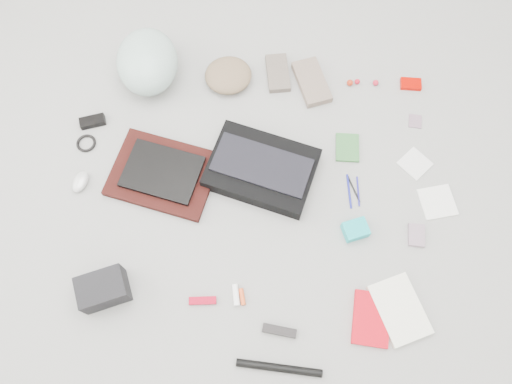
{
  "coord_description": "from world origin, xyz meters",
  "views": [
    {
      "loc": [
        0.04,
        -0.73,
        1.89
      ],
      "look_at": [
        0.0,
        0.0,
        0.05
      ],
      "focal_mm": 35.0,
      "sensor_mm": 36.0,
      "label": 1
    }
  ],
  "objects_px": {
    "camera_bag": "(103,289)",
    "book_red": "(371,319)",
    "bike_helmet": "(147,62)",
    "laptop": "(162,172)",
    "accordion_wallet": "(355,230)",
    "messenger_bag": "(262,169)"
  },
  "relations": [
    {
      "from": "laptop",
      "to": "messenger_bag",
      "type": "bearing_deg",
      "value": 18.6
    },
    {
      "from": "bike_helmet",
      "to": "accordion_wallet",
      "type": "height_order",
      "value": "bike_helmet"
    },
    {
      "from": "accordion_wallet",
      "to": "bike_helmet",
      "type": "bearing_deg",
      "value": 122.08
    },
    {
      "from": "bike_helmet",
      "to": "camera_bag",
      "type": "relative_size",
      "value": 1.9
    },
    {
      "from": "messenger_bag",
      "to": "bike_helmet",
      "type": "relative_size",
      "value": 1.28
    },
    {
      "from": "camera_bag",
      "to": "accordion_wallet",
      "type": "bearing_deg",
      "value": -4.52
    },
    {
      "from": "book_red",
      "to": "laptop",
      "type": "bearing_deg",
      "value": 152.85
    },
    {
      "from": "book_red",
      "to": "accordion_wallet",
      "type": "xyz_separation_m",
      "value": [
        -0.05,
        0.34,
        0.01
      ]
    },
    {
      "from": "camera_bag",
      "to": "accordion_wallet",
      "type": "xyz_separation_m",
      "value": [
        0.94,
        0.29,
        -0.03
      ]
    },
    {
      "from": "laptop",
      "to": "accordion_wallet",
      "type": "xyz_separation_m",
      "value": [
        0.78,
        -0.2,
        -0.02
      ]
    },
    {
      "from": "bike_helmet",
      "to": "laptop",
      "type": "bearing_deg",
      "value": -85.29
    },
    {
      "from": "laptop",
      "to": "book_red",
      "type": "relative_size",
      "value": 1.52
    },
    {
      "from": "bike_helmet",
      "to": "book_red",
      "type": "xyz_separation_m",
      "value": [
        0.95,
        -1.02,
        -0.09
      ]
    },
    {
      "from": "messenger_bag",
      "to": "laptop",
      "type": "bearing_deg",
      "value": -158.82
    },
    {
      "from": "messenger_bag",
      "to": "accordion_wallet",
      "type": "relative_size",
      "value": 4.51
    },
    {
      "from": "camera_bag",
      "to": "book_red",
      "type": "distance_m",
      "value": 0.99
    },
    {
      "from": "book_red",
      "to": "accordion_wallet",
      "type": "relative_size",
      "value": 2.11
    },
    {
      "from": "camera_bag",
      "to": "book_red",
      "type": "height_order",
      "value": "camera_bag"
    },
    {
      "from": "accordion_wallet",
      "to": "camera_bag",
      "type": "bearing_deg",
      "value": 176.7
    },
    {
      "from": "messenger_bag",
      "to": "laptop",
      "type": "height_order",
      "value": "messenger_bag"
    },
    {
      "from": "messenger_bag",
      "to": "bike_helmet",
      "type": "bearing_deg",
      "value": 155.1
    },
    {
      "from": "book_red",
      "to": "bike_helmet",
      "type": "bearing_deg",
      "value": 138.41
    }
  ]
}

